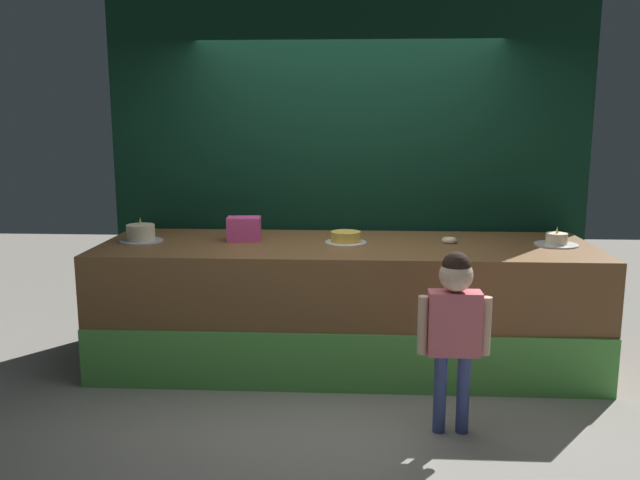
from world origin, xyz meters
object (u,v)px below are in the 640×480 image
(child_figure, at_px, (454,318))
(cake_right, at_px, (556,240))
(donut, at_px, (449,240))
(cake_left, at_px, (141,234))
(cake_center, at_px, (346,238))
(pink_box, at_px, (244,229))

(child_figure, xyz_separation_m, cake_right, (0.91, 1.15, 0.25))
(child_figure, height_order, cake_right, child_figure)
(donut, bearing_deg, child_figure, -96.00)
(donut, height_order, cake_left, cake_left)
(cake_left, xyz_separation_m, cake_center, (1.57, 0.02, -0.02))
(cake_right, bearing_deg, cake_center, -179.94)
(cake_right, bearing_deg, pink_box, 178.69)
(pink_box, relative_size, cake_center, 0.80)
(child_figure, distance_m, donut, 1.23)
(cake_left, bearing_deg, donut, 1.58)
(cake_center, distance_m, cake_right, 1.57)
(pink_box, xyz_separation_m, cake_left, (-0.79, -0.08, -0.03))
(cake_center, bearing_deg, cake_left, -179.26)
(child_figure, xyz_separation_m, cake_left, (-2.23, 1.13, 0.28))
(cake_center, relative_size, cake_right, 0.99)
(child_figure, bearing_deg, cake_center, 119.84)
(pink_box, height_order, cake_left, cake_left)
(donut, height_order, cake_right, cake_right)
(pink_box, relative_size, donut, 2.18)
(pink_box, bearing_deg, cake_left, -174.48)
(child_figure, bearing_deg, cake_right, 51.66)
(child_figure, relative_size, pink_box, 4.43)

